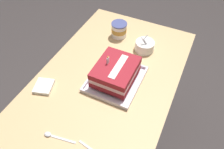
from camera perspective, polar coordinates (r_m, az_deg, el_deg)
name	(u,v)px	position (r m, az deg, el deg)	size (l,w,h in m)	color
ground_plane	(110,136)	(1.91, -0.62, -15.79)	(8.00, 8.00, 0.00)	#383333
dining_table	(109,88)	(1.35, -0.85, -3.46)	(1.20, 0.76, 0.77)	tan
foil_tray	(116,80)	(1.23, 0.93, -1.34)	(0.32, 0.28, 0.02)	silver
birthday_cake	(116,72)	(1.18, 0.97, 0.72)	(0.24, 0.21, 0.15)	maroon
bowl_stack	(145,46)	(1.41, 8.51, 7.36)	(0.12, 0.12, 0.11)	white
ice_cream_tub	(119,30)	(1.50, 1.85, 11.60)	(0.10, 0.10, 0.10)	white
serving_spoon_by_bowls	(52,136)	(1.08, -15.43, -15.06)	(0.04, 0.16, 0.01)	silver
napkin_pile	(44,86)	(1.25, -17.32, -2.97)	(0.13, 0.12, 0.02)	white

